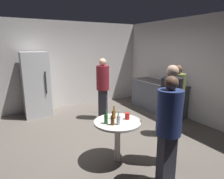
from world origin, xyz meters
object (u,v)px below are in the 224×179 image
wine_bottle_on_counter (174,81)px  beer_bottle_green (106,119)px  refrigerator (36,84)px  plastic_cup_red (127,116)px  person_in_black_shirt (170,108)px  kettle (167,82)px  person_in_olive_shirt (176,95)px  person_in_maroon_shirt (103,84)px  beer_bottle_clear (118,119)px  person_in_navy_shirt (169,124)px  foreground_table (118,127)px  beer_bottle_brown (113,120)px  beer_bottle_amber (114,114)px

wine_bottle_on_counter → beer_bottle_green: wine_bottle_on_counter is taller
refrigerator → plastic_cup_red: size_ratio=16.36×
plastic_cup_red → person_in_black_shirt: 0.73m
kettle → person_in_olive_shirt: person_in_olive_shirt is taller
person_in_maroon_shirt → beer_bottle_clear: bearing=20.0°
plastic_cup_red → person_in_black_shirt: bearing=-41.2°
person_in_navy_shirt → beer_bottle_clear: bearing=31.4°
beer_bottle_clear → beer_bottle_green: bearing=140.1°
foreground_table → beer_bottle_clear: size_ratio=3.48×
beer_bottle_brown → person_in_black_shirt: size_ratio=0.14×
wine_bottle_on_counter → foreground_table: (-2.43, -1.09, -0.39)m
person_in_black_shirt → kettle: bearing=-131.7°
kettle → person_in_navy_shirt: bearing=-133.9°
foreground_table → plastic_cup_red: bearing=0.5°
plastic_cup_red → person_in_maroon_shirt: person_in_maroon_shirt is taller
person_in_maroon_shirt → person_in_olive_shirt: 1.94m
person_in_maroon_shirt → person_in_olive_shirt: (0.93, -1.70, -0.04)m
wine_bottle_on_counter → person_in_navy_shirt: person_in_navy_shirt is taller
person_in_navy_shirt → person_in_black_shirt: size_ratio=0.95×
plastic_cup_red → wine_bottle_on_counter: bearing=26.0°
refrigerator → person_in_maroon_shirt: (1.52, -1.15, 0.06)m
beer_bottle_green → foreground_table: bearing=-2.3°
wine_bottle_on_counter → beer_bottle_clear: 2.78m
beer_bottle_brown → kettle: bearing=28.9°
plastic_cup_red → kettle: bearing=30.8°
beer_bottle_clear → person_in_maroon_shirt: person_in_maroon_shirt is taller
kettle → foreground_table: size_ratio=0.30×
kettle → beer_bottle_green: (-2.59, -1.30, -0.15)m
kettle → person_in_black_shirt: 2.42m
beer_bottle_amber → beer_bottle_brown: bearing=-124.3°
beer_bottle_amber → plastic_cup_red: bearing=-35.2°
plastic_cup_red → person_in_navy_shirt: (0.10, -0.86, 0.14)m
refrigerator → kettle: 3.67m
kettle → foreground_table: 2.73m
beer_bottle_brown → person_in_olive_shirt: bearing=11.3°
beer_bottle_brown → plastic_cup_red: beer_bottle_brown is taller
person_in_navy_shirt → person_in_black_shirt: 0.59m
beer_bottle_green → beer_bottle_clear: bearing=-39.9°
person_in_navy_shirt → plastic_cup_red: bearing=12.6°
foreground_table → beer_bottle_amber: size_ratio=3.48×
person_in_olive_shirt → person_in_black_shirt: size_ratio=0.94×
wine_bottle_on_counter → beer_bottle_amber: size_ratio=1.35×
wine_bottle_on_counter → person_in_navy_shirt: size_ratio=0.19×
beer_bottle_green → refrigerator: bearing=100.9°
person_in_maroon_shirt → beer_bottle_green: bearing=14.9°
person_in_navy_shirt → person_in_olive_shirt: bearing=-43.8°
beer_bottle_green → person_in_maroon_shirt: 2.17m
refrigerator → beer_bottle_amber: bearing=-74.6°
refrigerator → person_in_navy_shirt: (1.11, -3.98, 0.03)m
person_in_olive_shirt → beer_bottle_clear: bearing=-2.5°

